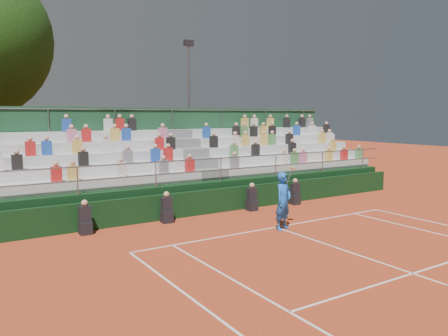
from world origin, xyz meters
TOP-DOWN VIEW (x-y plane):
  - ground at (0.00, 0.00)m, footprint 90.00×90.00m
  - courtside_wall at (0.00, 3.20)m, footprint 20.00×0.15m
  - line_officials at (-1.21, 2.75)m, footprint 9.77×0.40m
  - grandstand at (0.00, 6.44)m, footprint 20.00×5.20m
  - tennis_player at (0.03, -0.36)m, footprint 0.96×0.69m
  - floodlight_mast at (3.12, 12.50)m, footprint 0.60×0.25m

SIDE VIEW (x-z plane):
  - ground at x=0.00m, z-range 0.00..0.00m
  - line_officials at x=-1.21m, z-range -0.12..1.07m
  - courtside_wall at x=0.00m, z-range 0.00..1.00m
  - tennis_player at x=0.03m, z-range -0.09..2.13m
  - grandstand at x=0.00m, z-range -1.12..3.28m
  - floodlight_mast at x=3.12m, z-range 0.68..9.30m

